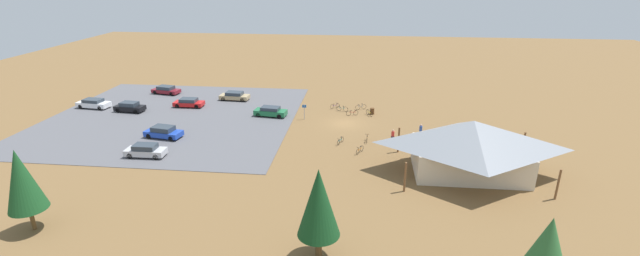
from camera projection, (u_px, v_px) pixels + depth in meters
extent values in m
plane|color=brown|center=(345.00, 123.00, 57.41)|extent=(160.00, 160.00, 0.00)
cube|color=#56565B|center=(173.00, 117.00, 59.90)|extent=(33.91, 32.45, 0.05)
cube|color=beige|center=(469.00, 160.00, 43.07)|extent=(10.86, 6.53, 2.96)
pyramid|color=gray|center=(473.00, 134.00, 42.08)|extent=(13.96, 9.63, 2.68)
cylinder|color=brown|center=(523.00, 145.00, 46.67)|extent=(0.20, 0.20, 2.96)
cylinder|color=brown|center=(399.00, 140.00, 48.01)|extent=(0.20, 0.20, 2.96)
cylinder|color=brown|center=(558.00, 184.00, 38.14)|extent=(0.20, 0.20, 2.96)
cylinder|color=brown|center=(405.00, 177.00, 39.47)|extent=(0.20, 0.20, 2.96)
cylinder|color=brown|center=(372.00, 111.00, 60.92)|extent=(0.60, 0.60, 0.90)
cylinder|color=#99999E|center=(304.00, 112.00, 58.58)|extent=(0.08, 0.08, 2.20)
cube|color=#1959B2|center=(304.00, 106.00, 58.30)|extent=(0.56, 0.04, 0.40)
cylinder|color=brown|center=(32.00, 219.00, 33.88)|extent=(0.32, 0.32, 1.90)
cone|color=#194C23|center=(22.00, 180.00, 32.65)|extent=(2.89, 2.89, 5.05)
cone|color=#2D6633|center=(548.00, 244.00, 25.27)|extent=(2.54, 2.54, 3.58)
cylinder|color=brown|center=(319.00, 245.00, 30.60)|extent=(0.47, 0.47, 1.94)
cone|color=#14421E|center=(319.00, 203.00, 29.36)|extent=(3.06, 3.06, 5.11)
torus|color=black|center=(342.00, 139.00, 51.20)|extent=(0.28, 0.62, 0.66)
torus|color=black|center=(338.00, 143.00, 50.30)|extent=(0.28, 0.62, 0.66)
cylinder|color=#197A7F|center=(340.00, 140.00, 50.71)|extent=(0.40, 0.95, 0.04)
cylinder|color=#197A7F|center=(341.00, 139.00, 50.83)|extent=(0.04, 0.04, 0.44)
cube|color=black|center=(341.00, 137.00, 50.76)|extent=(0.15, 0.22, 0.05)
cylinder|color=#197A7F|center=(339.00, 141.00, 50.32)|extent=(0.04, 0.04, 0.39)
cylinder|color=black|center=(339.00, 139.00, 50.25)|extent=(0.46, 0.21, 0.03)
torus|color=black|center=(362.00, 149.00, 48.57)|extent=(0.35, 0.64, 0.70)
torus|color=black|center=(358.00, 152.00, 47.78)|extent=(0.35, 0.64, 0.70)
cylinder|color=orange|center=(360.00, 149.00, 48.13)|extent=(0.45, 0.84, 0.04)
cylinder|color=orange|center=(361.00, 148.00, 48.24)|extent=(0.04, 0.04, 0.40)
cube|color=black|center=(361.00, 146.00, 48.17)|extent=(0.16, 0.21, 0.05)
cylinder|color=orange|center=(358.00, 149.00, 47.78)|extent=(0.04, 0.04, 0.45)
cylinder|color=black|center=(358.00, 148.00, 47.70)|extent=(0.44, 0.25, 0.03)
torus|color=black|center=(349.00, 113.00, 60.30)|extent=(0.69, 0.27, 0.72)
torus|color=black|center=(356.00, 113.00, 60.52)|extent=(0.69, 0.27, 0.72)
cylinder|color=red|center=(352.00, 112.00, 60.37)|extent=(0.94, 0.34, 0.04)
cylinder|color=red|center=(351.00, 112.00, 60.30)|extent=(0.04, 0.04, 0.41)
cube|color=black|center=(351.00, 110.00, 60.23)|extent=(0.22, 0.14, 0.05)
cylinder|color=red|center=(355.00, 111.00, 60.42)|extent=(0.04, 0.04, 0.43)
cylinder|color=black|center=(355.00, 110.00, 60.34)|extent=(0.18, 0.47, 0.03)
torus|color=black|center=(473.00, 133.00, 53.04)|extent=(0.54, 0.53, 0.71)
torus|color=black|center=(481.00, 136.00, 52.27)|extent=(0.54, 0.53, 0.71)
cylinder|color=#2347B7|center=(477.00, 134.00, 52.61)|extent=(0.74, 0.71, 0.04)
cylinder|color=#2347B7|center=(476.00, 132.00, 52.72)|extent=(0.04, 0.04, 0.40)
cube|color=black|center=(476.00, 131.00, 52.65)|extent=(0.20, 0.20, 0.05)
cylinder|color=#2347B7|center=(480.00, 134.00, 52.27)|extent=(0.04, 0.04, 0.44)
cylinder|color=black|center=(481.00, 132.00, 52.19)|extent=(0.36, 0.37, 0.03)
torus|color=black|center=(510.00, 138.00, 51.63)|extent=(0.12, 0.75, 0.75)
torus|color=black|center=(507.00, 134.00, 52.64)|extent=(0.12, 0.75, 0.75)
cylinder|color=silver|center=(509.00, 135.00, 52.09)|extent=(0.14, 1.00, 0.04)
cylinder|color=silver|center=(510.00, 135.00, 51.87)|extent=(0.04, 0.04, 0.47)
cube|color=black|center=(510.00, 133.00, 51.79)|extent=(0.10, 0.21, 0.05)
cylinder|color=silver|center=(507.00, 133.00, 52.46)|extent=(0.04, 0.04, 0.45)
cylinder|color=black|center=(508.00, 131.00, 52.38)|extent=(0.48, 0.08, 0.03)
torus|color=black|center=(532.00, 143.00, 50.20)|extent=(0.40, 0.56, 0.65)
torus|color=black|center=(525.00, 140.00, 51.00)|extent=(0.40, 0.56, 0.65)
cylinder|color=#1E7F38|center=(529.00, 141.00, 50.56)|extent=(0.53, 0.76, 0.04)
cylinder|color=#1E7F38|center=(530.00, 141.00, 50.39)|extent=(0.04, 0.04, 0.34)
cube|color=black|center=(530.00, 139.00, 50.33)|extent=(0.18, 0.21, 0.05)
cylinder|color=#1E7F38|center=(526.00, 139.00, 50.84)|extent=(0.04, 0.04, 0.40)
cylinder|color=black|center=(526.00, 137.00, 50.77)|extent=(0.42, 0.30, 0.03)
torus|color=black|center=(364.00, 107.00, 63.07)|extent=(0.70, 0.33, 0.75)
torus|color=black|center=(358.00, 107.00, 62.81)|extent=(0.70, 0.33, 0.75)
cylinder|color=#B7B7BC|center=(361.00, 106.00, 62.90)|extent=(0.82, 0.38, 0.04)
cylinder|color=#B7B7BC|center=(362.00, 105.00, 62.91)|extent=(0.04, 0.04, 0.47)
cube|color=black|center=(362.00, 104.00, 62.82)|extent=(0.22, 0.15, 0.05)
cylinder|color=#B7B7BC|center=(358.00, 106.00, 62.76)|extent=(0.04, 0.04, 0.44)
cylinder|color=black|center=(359.00, 104.00, 62.68)|extent=(0.22, 0.45, 0.03)
torus|color=black|center=(371.00, 114.00, 59.93)|extent=(0.38, 0.65, 0.72)
torus|color=black|center=(367.00, 112.00, 60.81)|extent=(0.38, 0.65, 0.72)
cylinder|color=yellow|center=(369.00, 112.00, 60.32)|extent=(0.49, 0.84, 0.04)
cylinder|color=yellow|center=(370.00, 112.00, 60.14)|extent=(0.04, 0.04, 0.41)
cube|color=black|center=(370.00, 111.00, 60.06)|extent=(0.17, 0.21, 0.05)
cylinder|color=yellow|center=(368.00, 111.00, 60.64)|extent=(0.04, 0.04, 0.43)
cylinder|color=black|center=(368.00, 109.00, 60.56)|extent=(0.44, 0.26, 0.03)
torus|color=black|center=(506.00, 142.00, 50.47)|extent=(0.69, 0.30, 0.73)
torus|color=black|center=(513.00, 141.00, 50.71)|extent=(0.69, 0.30, 0.73)
cylinder|color=black|center=(510.00, 140.00, 50.54)|extent=(0.87, 0.36, 0.04)
cylinder|color=black|center=(509.00, 139.00, 50.46)|extent=(0.04, 0.04, 0.47)
cube|color=black|center=(509.00, 138.00, 50.38)|extent=(0.22, 0.15, 0.05)
cylinder|color=black|center=(513.00, 139.00, 50.61)|extent=(0.04, 0.04, 0.43)
cylinder|color=black|center=(513.00, 138.00, 50.53)|extent=(0.20, 0.46, 0.03)
torus|color=black|center=(332.00, 107.00, 63.28)|extent=(0.52, 0.45, 0.65)
torus|color=black|center=(338.00, 106.00, 63.81)|extent=(0.52, 0.45, 0.65)
cylinder|color=#722D9E|center=(335.00, 105.00, 63.51)|extent=(0.75, 0.63, 0.04)
cylinder|color=#722D9E|center=(334.00, 105.00, 63.39)|extent=(0.04, 0.04, 0.35)
cube|color=black|center=(334.00, 104.00, 63.33)|extent=(0.20, 0.19, 0.05)
cylinder|color=#722D9E|center=(337.00, 104.00, 63.69)|extent=(0.04, 0.04, 0.40)
cylinder|color=black|center=(337.00, 103.00, 63.62)|extent=(0.33, 0.39, 0.03)
torus|color=black|center=(346.00, 109.00, 62.03)|extent=(0.72, 0.21, 0.73)
torus|color=black|center=(339.00, 108.00, 62.35)|extent=(0.72, 0.21, 0.73)
cylinder|color=#197A7F|center=(342.00, 108.00, 62.15)|extent=(0.92, 0.26, 0.04)
cylinder|color=#197A7F|center=(343.00, 108.00, 62.06)|extent=(0.04, 0.04, 0.42)
cube|color=black|center=(343.00, 106.00, 61.98)|extent=(0.21, 0.13, 0.05)
cylinder|color=#197A7F|center=(340.00, 107.00, 62.25)|extent=(0.04, 0.04, 0.43)
cylinder|color=black|center=(340.00, 106.00, 62.17)|extent=(0.15, 0.47, 0.03)
torus|color=black|center=(367.00, 140.00, 50.89)|extent=(0.07, 0.71, 0.71)
torus|color=black|center=(367.00, 137.00, 51.82)|extent=(0.07, 0.71, 0.71)
cylinder|color=orange|center=(367.00, 138.00, 51.31)|extent=(0.07, 0.93, 0.04)
cylinder|color=orange|center=(367.00, 138.00, 51.11)|extent=(0.04, 0.04, 0.42)
cube|color=black|center=(367.00, 136.00, 51.04)|extent=(0.09, 0.20, 0.05)
cylinder|color=orange|center=(367.00, 136.00, 51.66)|extent=(0.04, 0.04, 0.42)
cylinder|color=black|center=(367.00, 134.00, 51.58)|extent=(0.48, 0.05, 0.03)
cube|color=black|center=(130.00, 108.00, 61.85)|extent=(4.37, 2.13, 0.65)
cube|color=#2D3842|center=(129.00, 104.00, 61.63)|extent=(2.50, 1.74, 0.55)
cylinder|color=black|center=(118.00, 110.00, 61.50)|extent=(0.66, 0.28, 0.64)
cylinder|color=black|center=(125.00, 107.00, 62.89)|extent=(0.66, 0.28, 0.64)
cylinder|color=black|center=(136.00, 112.00, 60.96)|extent=(0.66, 0.28, 0.64)
cylinder|color=black|center=(142.00, 108.00, 62.35)|extent=(0.66, 0.28, 0.64)
cube|color=#1E6B3D|center=(271.00, 112.00, 59.95)|extent=(4.68, 2.31, 0.67)
cube|color=#2D3842|center=(270.00, 108.00, 59.75)|extent=(2.69, 1.85, 0.46)
cylinder|color=black|center=(258.00, 115.00, 59.65)|extent=(0.66, 0.30, 0.64)
cylinder|color=black|center=(262.00, 111.00, 61.06)|extent=(0.66, 0.30, 0.64)
cylinder|color=black|center=(279.00, 116.00, 59.00)|extent=(0.66, 0.30, 0.64)
cylinder|color=black|center=(283.00, 113.00, 60.41)|extent=(0.66, 0.30, 0.64)
cube|color=white|center=(94.00, 104.00, 63.46)|extent=(4.93, 2.35, 0.69)
cube|color=#2D3842|center=(93.00, 100.00, 63.26)|extent=(2.82, 1.91, 0.46)
cylinder|color=black|center=(81.00, 107.00, 63.11)|extent=(0.66, 0.29, 0.64)
cylinder|color=black|center=(88.00, 103.00, 64.61)|extent=(0.66, 0.29, 0.64)
cylinder|color=black|center=(100.00, 108.00, 62.48)|extent=(0.66, 0.29, 0.64)
cylinder|color=black|center=(107.00, 105.00, 63.98)|extent=(0.66, 0.29, 0.64)
cube|color=maroon|center=(166.00, 91.00, 70.61)|extent=(4.84, 2.69, 0.55)
cube|color=#2D3842|center=(166.00, 88.00, 70.42)|extent=(2.82, 2.09, 0.54)
cylinder|color=black|center=(155.00, 92.00, 70.37)|extent=(0.67, 0.34, 0.64)
cylinder|color=black|center=(161.00, 90.00, 71.83)|extent=(0.67, 0.34, 0.64)
cylinder|color=black|center=(171.00, 94.00, 69.52)|extent=(0.67, 0.34, 0.64)
cylinder|color=black|center=(177.00, 91.00, 70.98)|extent=(0.67, 0.34, 0.64)
cube|color=red|center=(189.00, 104.00, 64.00)|extent=(4.38, 1.88, 0.56)
cube|color=#2D3842|center=(189.00, 100.00, 63.81)|extent=(2.46, 1.64, 0.51)
cylinder|color=black|center=(177.00, 106.00, 63.46)|extent=(0.64, 0.22, 0.64)
cylinder|color=black|center=(182.00, 103.00, 64.97)|extent=(0.64, 0.22, 0.64)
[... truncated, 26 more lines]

